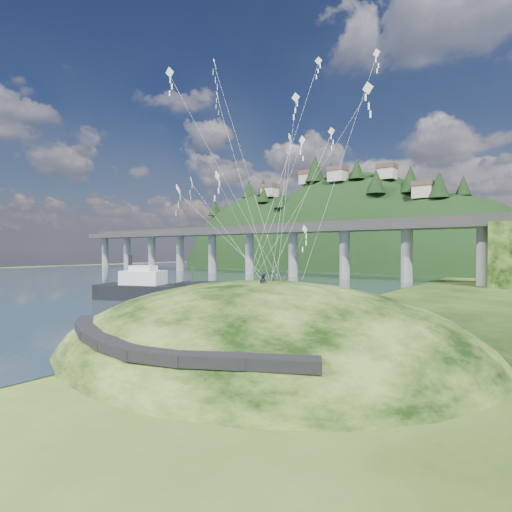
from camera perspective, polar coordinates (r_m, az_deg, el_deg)
The scene contains 10 objects.
ground at distance 37.47m, azimuth -10.68°, elevation -10.83°, with size 320.00×320.00×0.00m, color black.
water at distance 113.54m, azimuth -23.79°, elevation -2.96°, with size 240.00×240.00×0.00m, color #2E4555.
grass_hill at distance 34.03m, azimuth 1.29°, elevation -14.63°, with size 36.00×32.00×13.00m.
footpath at distance 25.35m, azimuth -15.96°, elevation -11.77°, with size 22.29×5.84×0.83m.
bridge at distance 108.78m, azimuth 7.81°, elevation 2.06°, with size 160.00×11.00×15.00m.
far_ridge at distance 163.58m, azimuth 11.62°, elevation -4.32°, with size 153.00×70.00×94.50m.
work_barge at distance 62.00m, azimuth -13.94°, elevation -4.56°, with size 19.79×12.66×6.76m.
wooden_dock at distance 44.46m, azimuth -4.75°, elevation -8.33°, with size 14.85×5.20×1.05m.
kite_flyers at distance 32.80m, azimuth 1.56°, elevation -2.34°, with size 1.99×3.58×1.65m.
kite_swarm at distance 36.31m, azimuth 0.84°, elevation 18.60°, with size 19.34×17.10×17.85m.
Camera 1 is at (27.33, -24.46, 7.67)m, focal length 28.00 mm.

